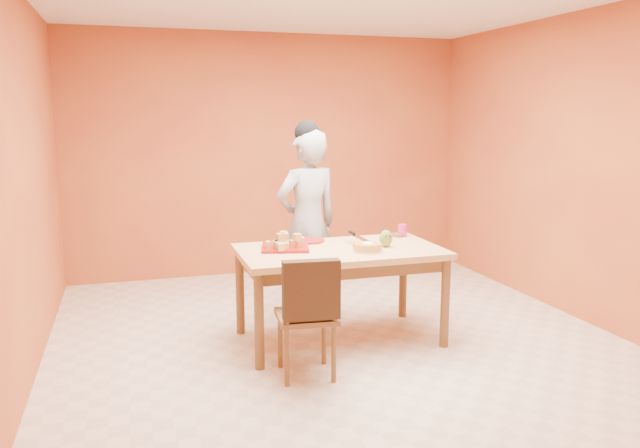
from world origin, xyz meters
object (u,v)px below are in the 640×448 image
object	(u,v)px
person	(307,224)
checker_tin	(398,235)
pastry_platter	(285,247)
red_dinner_plate	(308,240)
egg_ornament	(386,239)
magenta_glass	(402,230)
dining_table	(340,260)
dining_chair	(307,314)
sponge_cake	(367,247)

from	to	relation	value
person	checker_tin	world-z (taller)	person
pastry_platter	checker_tin	size ratio (longest dim) A/B	3.64
pastry_platter	red_dinner_plate	xyz separation A→B (m)	(0.25, 0.22, -0.00)
pastry_platter	egg_ornament	bearing A→B (deg)	-12.65
person	magenta_glass	xyz separation A→B (m)	(0.74, -0.41, -0.03)
dining_table	magenta_glass	distance (m)	0.76
dining_chair	person	size ratio (longest dim) A/B	0.52
pastry_platter	red_dinner_plate	size ratio (longest dim) A/B	1.34
pastry_platter	sponge_cake	size ratio (longest dim) A/B	1.62
dining_chair	sponge_cake	xyz separation A→B (m)	(0.61, 0.43, 0.34)
egg_ornament	checker_tin	bearing A→B (deg)	40.48
sponge_cake	egg_ornament	world-z (taller)	egg_ornament
checker_tin	dining_chair	bearing A→B (deg)	-140.12
dining_table	sponge_cake	world-z (taller)	sponge_cake
dining_chair	person	bearing A→B (deg)	79.40
dining_table	red_dinner_plate	distance (m)	0.39
sponge_cake	egg_ornament	xyz separation A→B (m)	(0.21, 0.12, 0.03)
red_dinner_plate	egg_ornament	world-z (taller)	egg_ornament
person	egg_ornament	xyz separation A→B (m)	(0.44, -0.76, -0.01)
red_dinner_plate	checker_tin	bearing A→B (deg)	-2.59
red_dinner_plate	magenta_glass	world-z (taller)	magenta_glass
person	checker_tin	bearing A→B (deg)	136.07
sponge_cake	checker_tin	bearing A→B (deg)	45.05
person	magenta_glass	distance (m)	0.85
pastry_platter	egg_ornament	size ratio (longest dim) A/B	2.68
red_dinner_plate	dining_table	bearing A→B (deg)	-64.35
person	sponge_cake	bearing A→B (deg)	90.59
dining_table	dining_chair	xyz separation A→B (m)	(-0.45, -0.60, -0.21)
dining_table	dining_chair	bearing A→B (deg)	-126.45
person	dining_table	bearing A→B (deg)	81.03
checker_tin	person	bearing A→B (deg)	150.12
sponge_cake	dining_table	bearing A→B (deg)	134.30
dining_table	red_dinner_plate	world-z (taller)	red_dinner_plate
pastry_platter	red_dinner_plate	bearing A→B (deg)	40.69
dining_table	pastry_platter	distance (m)	0.45
dining_chair	egg_ornament	size ratio (longest dim) A/B	6.36
sponge_cake	checker_tin	world-z (taller)	sponge_cake
dining_chair	egg_ornament	distance (m)	1.06
sponge_cake	magenta_glass	distance (m)	0.70
dining_chair	person	world-z (taller)	person
person	sponge_cake	distance (m)	0.91
person	dining_chair	bearing A→B (deg)	59.67
pastry_platter	magenta_glass	xyz separation A→B (m)	(1.09, 0.18, 0.04)
person	egg_ornament	distance (m)	0.88
person	checker_tin	distance (m)	0.82
dining_chair	magenta_glass	xyz separation A→B (m)	(1.13, 0.91, 0.36)
dining_chair	magenta_glass	world-z (taller)	dining_chair
dining_table	egg_ornament	xyz separation A→B (m)	(0.37, -0.05, 0.16)
magenta_glass	checker_tin	world-z (taller)	magenta_glass
dining_chair	checker_tin	size ratio (longest dim) A/B	8.65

